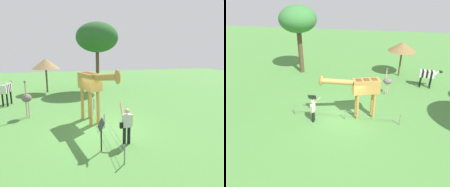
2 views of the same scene
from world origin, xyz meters
The scene contains 9 objects.
ground_plane centered at (0.00, 0.00, 0.00)m, with size 60.00×60.00×0.00m, color #4C843D.
giraffe centered at (-0.91, -0.30, 2.16)m, with size 3.81×1.62×3.18m.
visitor centered at (2.01, 0.71, 0.90)m, with size 0.59×0.58×1.74m.
zebra centered at (-6.17, -5.87, 1.16)m, with size 1.82×0.56×1.66m.
ostrich centered at (-2.78, -3.95, 1.18)m, with size 0.70×0.56×2.25m.
shade_hut_near centered at (-10.28, -3.32, 2.73)m, with size 2.59×2.59×3.25m.
tree_west centered at (-10.69, 1.70, 5.21)m, with size 4.22×4.22×6.71m.
info_sign centered at (2.40, -0.46, 0.95)m, with size 0.56×0.21×1.32m.
wire_fence centered at (0.00, 0.16, 0.40)m, with size 7.05×0.05×0.75m.
Camera 1 is at (9.59, -1.80, 3.93)m, focal length 31.99 mm.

